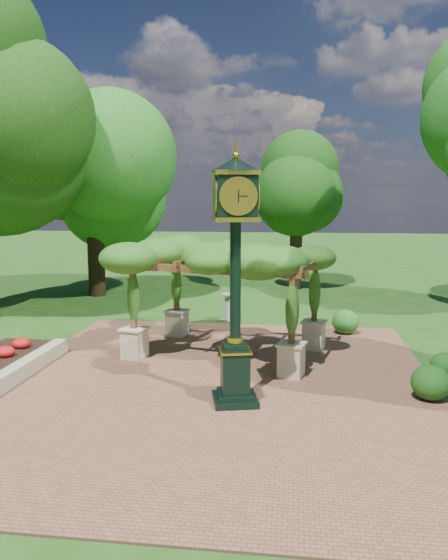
# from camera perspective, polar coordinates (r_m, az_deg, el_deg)

# --- Properties ---
(ground) EXTENTS (120.00, 120.00, 0.00)m
(ground) POSITION_cam_1_polar(r_m,az_deg,el_deg) (11.85, -1.62, -12.36)
(ground) COLOR #1E4714
(ground) RESTS_ON ground
(brick_plaza) EXTENTS (10.00, 12.00, 0.04)m
(brick_plaza) POSITION_cam_1_polar(r_m,az_deg,el_deg) (12.77, -0.89, -10.71)
(brick_plaza) COLOR brown
(brick_plaza) RESTS_ON ground
(border_wall) EXTENTS (0.35, 5.00, 0.40)m
(border_wall) POSITION_cam_1_polar(r_m,az_deg,el_deg) (13.69, -20.90, -9.16)
(border_wall) COLOR #C6B793
(border_wall) RESTS_ON ground
(pedestal_clock) EXTENTS (1.21, 1.21, 5.08)m
(pedestal_clock) POSITION_cam_1_polar(r_m,az_deg,el_deg) (10.86, 1.21, 2.25)
(pedestal_clock) COLOR black
(pedestal_clock) RESTS_ON brick_plaza
(pergola) EXTENTS (5.52, 4.15, 3.11)m
(pergola) POSITION_cam_1_polar(r_m,az_deg,el_deg) (14.56, 0.28, 1.91)
(pergola) COLOR beige
(pergola) RESTS_ON brick_plaza
(sundial) EXTENTS (0.70, 0.70, 0.99)m
(sundial) POSITION_cam_1_polar(r_m,az_deg,el_deg) (18.95, 0.50, -3.08)
(sundial) COLOR #9C9B94
(sundial) RESTS_ON ground
(shrub_front) EXTENTS (1.05, 1.05, 0.74)m
(shrub_front) POSITION_cam_1_polar(r_m,az_deg,el_deg) (12.40, 20.80, -9.98)
(shrub_front) COLOR #1C4E16
(shrub_front) RESTS_ON brick_plaza
(shrub_mid) EXTENTS (0.73, 0.73, 0.62)m
(shrub_mid) POSITION_cam_1_polar(r_m,az_deg,el_deg) (13.92, 22.09, -8.30)
(shrub_mid) COLOR #174F16
(shrub_mid) RESTS_ON brick_plaza
(shrub_back) EXTENTS (0.93, 0.93, 0.76)m
(shrub_back) POSITION_cam_1_polar(r_m,az_deg,el_deg) (17.53, 12.58, -4.26)
(shrub_back) COLOR #23601C
(shrub_back) RESTS_ON brick_plaza
(tree_west_far) EXTENTS (4.83, 4.83, 7.87)m
(tree_west_far) POSITION_cam_1_polar(r_m,az_deg,el_deg) (24.49, -13.50, 10.98)
(tree_west_far) COLOR black
(tree_west_far) RESTS_ON ground
(tree_north) EXTENTS (3.82, 3.82, 6.79)m
(tree_north) POSITION_cam_1_polar(r_m,az_deg,el_deg) (25.90, 7.64, 9.33)
(tree_north) COLOR #362515
(tree_north) RESTS_ON ground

